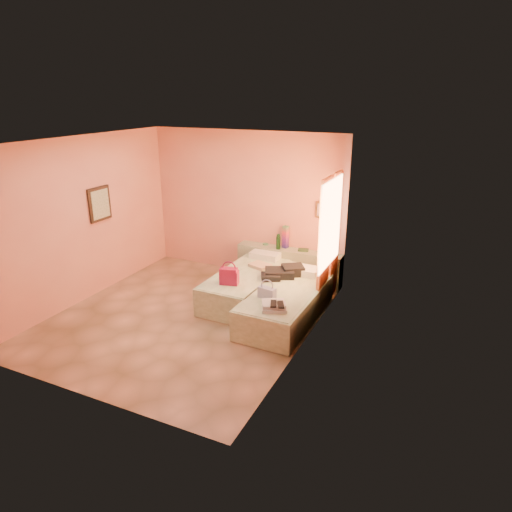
{
  "coord_description": "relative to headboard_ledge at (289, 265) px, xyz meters",
  "views": [
    {
      "loc": [
        3.83,
        -5.57,
        3.47
      ],
      "look_at": [
        0.86,
        0.85,
        0.91
      ],
      "focal_mm": 32.0,
      "sensor_mm": 36.0,
      "label": 1
    }
  ],
  "objects": [
    {
      "name": "rainbow_box",
      "position": [
        -0.1,
        0.06,
        0.54
      ],
      "size": [
        0.12,
        0.12,
        0.43
      ],
      "primitive_type": "cube",
      "rotation": [
        0.0,
        0.0,
        -0.24
      ],
      "color": "#A41440",
      "rests_on": "headboard_ledge"
    },
    {
      "name": "bed_right",
      "position": [
        0.52,
        -1.5,
        -0.08
      ],
      "size": [
        0.94,
        2.02,
        0.5
      ],
      "primitive_type": "cube",
      "rotation": [
        0.0,
        0.0,
        -0.02
      ],
      "color": "beige",
      "rests_on": "ground"
    },
    {
      "name": "sandal_pair",
      "position": [
        0.66,
        -2.22,
        0.29
      ],
      "size": [
        0.24,
        0.27,
        0.02
      ],
      "primitive_type": "cube",
      "rotation": [
        0.0,
        0.0,
        0.37
      ],
      "color": "black",
      "rests_on": "towel_stack"
    },
    {
      "name": "magenta_handbag",
      "position": [
        -0.42,
        -1.63,
        0.32
      ],
      "size": [
        0.33,
        0.24,
        0.28
      ],
      "primitive_type": "cube",
      "rotation": [
        0.0,
        0.0,
        0.24
      ],
      "color": "#A41440",
      "rests_on": "bed_left"
    },
    {
      "name": "green_book",
      "position": [
        0.27,
        0.03,
        0.34
      ],
      "size": [
        0.22,
        0.18,
        0.03
      ],
      "primitive_type": "cube",
      "rotation": [
        0.0,
        0.0,
        0.23
      ],
      "color": "#274A2B",
      "rests_on": "headboard_ledge"
    },
    {
      "name": "khaki_garment",
      "position": [
        -0.28,
        -0.73,
        0.2
      ],
      "size": [
        0.42,
        0.37,
        0.06
      ],
      "primitive_type": "cube",
      "rotation": [
        0.0,
        0.0,
        -0.33
      ],
      "color": "tan",
      "rests_on": "bed_left"
    },
    {
      "name": "small_dish",
      "position": [
        -0.52,
        0.06,
        0.34
      ],
      "size": [
        0.12,
        0.12,
        0.03
      ],
      "primitive_type": "cylinder",
      "rotation": [
        0.0,
        0.0,
        -0.1
      ],
      "color": "#549A68",
      "rests_on": "headboard_ledge"
    },
    {
      "name": "bed_left",
      "position": [
        -0.38,
        -1.05,
        -0.08
      ],
      "size": [
        0.94,
        2.02,
        0.5
      ],
      "primitive_type": "cube",
      "rotation": [
        0.0,
        0.0,
        -0.02
      ],
      "color": "beige",
      "rests_on": "ground"
    },
    {
      "name": "water_bottle",
      "position": [
        -0.2,
        -0.07,
        0.47
      ],
      "size": [
        0.09,
        0.09,
        0.28
      ],
      "primitive_type": "cylinder",
      "rotation": [
        0.0,
        0.0,
        -0.2
      ],
      "color": "#153B1E",
      "rests_on": "headboard_ledge"
    },
    {
      "name": "clothes_pile",
      "position": [
        0.24,
        -0.98,
        0.25
      ],
      "size": [
        0.7,
        0.7,
        0.16
      ],
      "primitive_type": "cube",
      "rotation": [
        0.0,
        0.0,
        0.43
      ],
      "color": "black",
      "rests_on": "bed_right"
    },
    {
      "name": "ground",
      "position": [
        -0.98,
        -2.1,
        -0.33
      ],
      "size": [
        4.5,
        4.5,
        0.0
      ],
      "primitive_type": "plane",
      "color": "tan",
      "rests_on": "ground"
    },
    {
      "name": "headboard_ledge",
      "position": [
        0.0,
        0.0,
        0.0
      ],
      "size": [
        2.05,
        0.3,
        0.65
      ],
      "primitive_type": "cube",
      "color": "gray",
      "rests_on": "ground"
    },
    {
      "name": "room_walls",
      "position": [
        -0.77,
        -1.53,
        1.46
      ],
      "size": [
        4.02,
        4.51,
        2.81
      ],
      "color": "#EA9A7D",
      "rests_on": "ground"
    },
    {
      "name": "blue_handbag",
      "position": [
        0.36,
        -1.87,
        0.26
      ],
      "size": [
        0.29,
        0.16,
        0.17
      ],
      "primitive_type": "cube",
      "rotation": [
        0.0,
        0.0,
        -0.17
      ],
      "color": "#405399",
      "rests_on": "bed_right"
    },
    {
      "name": "towel_stack",
      "position": [
        0.6,
        -2.17,
        0.23
      ],
      "size": [
        0.44,
        0.42,
        0.1
      ],
      "primitive_type": "cube",
      "rotation": [
        0.0,
        0.0,
        0.43
      ],
      "color": "silver",
      "rests_on": "bed_right"
    },
    {
      "name": "flower_vase",
      "position": [
        0.81,
        -0.02,
        0.45
      ],
      "size": [
        0.24,
        0.24,
        0.25
      ],
      "primitive_type": "cube",
      "rotation": [
        0.0,
        0.0,
        0.31
      ],
      "color": "beige",
      "rests_on": "headboard_ledge"
    }
  ]
}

